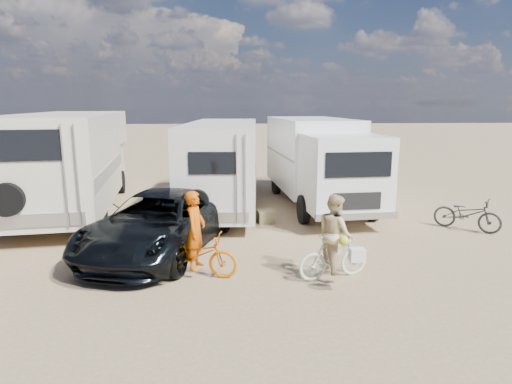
{
  "coord_description": "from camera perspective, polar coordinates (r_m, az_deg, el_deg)",
  "views": [
    {
      "loc": [
        0.4,
        -7.93,
        3.55
      ],
      "look_at": [
        1.17,
        3.01,
        1.3
      ],
      "focal_mm": 30.28,
      "sensor_mm": 36.0,
      "label": 1
    }
  ],
  "objects": [
    {
      "name": "ground",
      "position": [
        8.7,
        -6.46,
        -12.57
      ],
      "size": [
        140.0,
        140.0,
        0.0
      ],
      "primitive_type": "plane",
      "color": "tan",
      "rests_on": "ground"
    },
    {
      "name": "rv_main",
      "position": [
        14.68,
        -4.4,
        3.41
      ],
      "size": [
        2.7,
        7.2,
        2.93
      ],
      "primitive_type": null,
      "rotation": [
        0.0,
        0.0,
        -0.07
      ],
      "color": "white",
      "rests_on": "ground"
    },
    {
      "name": "rv_left",
      "position": [
        15.73,
        -23.23,
        3.6
      ],
      "size": [
        3.85,
        9.05,
        3.23
      ],
      "primitive_type": null,
      "rotation": [
        0.0,
        0.0,
        0.12
      ],
      "color": "beige",
      "rests_on": "ground"
    },
    {
      "name": "box_truck",
      "position": [
        15.24,
        8.31,
        3.78
      ],
      "size": [
        2.94,
        7.52,
        3.02
      ],
      "primitive_type": null,
      "rotation": [
        0.0,
        0.0,
        0.07
      ],
      "color": "white",
      "rests_on": "ground"
    },
    {
      "name": "dark_suv",
      "position": [
        10.76,
        -12.65,
        -3.93
      ],
      "size": [
        3.81,
        5.68,
        1.45
      ],
      "primitive_type": "imported",
      "rotation": [
        0.0,
        0.0,
        -0.3
      ],
      "color": "black",
      "rests_on": "ground"
    },
    {
      "name": "bike_man",
      "position": [
        9.16,
        -7.92,
        -8.21
      ],
      "size": [
        1.87,
        1.04,
        0.93
      ],
      "primitive_type": "imported",
      "rotation": [
        0.0,
        0.0,
        1.32
      ],
      "color": "#D06002",
      "rests_on": "ground"
    },
    {
      "name": "bike_woman",
      "position": [
        9.1,
        10.24,
        -8.39
      ],
      "size": [
        1.63,
        0.84,
        0.94
      ],
      "primitive_type": "imported",
      "rotation": [
        0.0,
        0.0,
        1.84
      ],
      "color": "beige",
      "rests_on": "ground"
    },
    {
      "name": "rider_man",
      "position": [
        9.05,
        -7.98,
        -6.09
      ],
      "size": [
        0.53,
        0.68,
        1.64
      ],
      "primitive_type": "imported",
      "rotation": [
        0.0,
        0.0,
        1.32
      ],
      "color": "#C85007",
      "rests_on": "ground"
    },
    {
      "name": "rider_woman",
      "position": [
        8.99,
        10.31,
        -6.43
      ],
      "size": [
        0.79,
        0.91,
        1.6
      ],
      "primitive_type": "imported",
      "rotation": [
        0.0,
        0.0,
        1.84
      ],
      "color": "#D3BB89",
      "rests_on": "ground"
    },
    {
      "name": "bike_parked",
      "position": [
        13.67,
        26.11,
        -2.61
      ],
      "size": [
        1.77,
        1.67,
        0.95
      ],
      "primitive_type": "imported",
      "rotation": [
        0.0,
        0.0,
        0.85
      ],
      "color": "#272A27",
      "rests_on": "ground"
    },
    {
      "name": "cooler",
      "position": [
        10.93,
        -13.53,
        -6.45
      ],
      "size": [
        0.58,
        0.44,
        0.45
      ],
      "primitive_type": "cube",
      "rotation": [
        0.0,
        0.0,
        0.05
      ],
      "color": "#1F6891",
      "rests_on": "ground"
    },
    {
      "name": "crate",
      "position": [
        13.11,
        1.29,
        -3.26
      ],
      "size": [
        0.53,
        0.53,
        0.38
      ],
      "primitive_type": "cube",
      "rotation": [
        0.0,
        0.0,
        0.13
      ],
      "color": "olive",
      "rests_on": "ground"
    }
  ]
}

